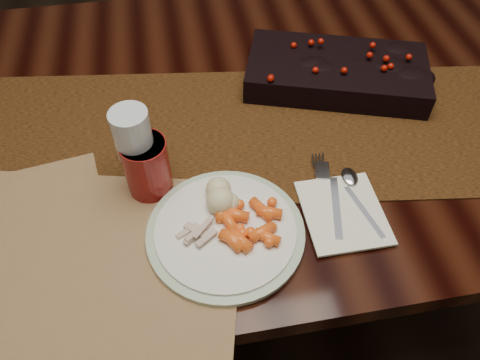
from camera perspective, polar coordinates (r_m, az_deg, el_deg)
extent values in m
plane|color=black|center=(1.62, -0.97, -11.60)|extent=(5.00, 5.00, 0.00)
cube|color=black|center=(1.30, -1.18, -3.70)|extent=(1.80, 1.00, 0.75)
cube|color=black|center=(0.97, -3.82, 5.97)|extent=(1.92, 0.64, 0.00)
cube|color=brown|center=(0.81, -17.84, -9.28)|extent=(0.56, 0.46, 0.00)
cylinder|color=white|center=(0.80, -1.78, -6.29)|extent=(0.34, 0.34, 0.01)
cube|color=white|center=(0.84, 12.45, -3.87)|extent=(0.14, 0.16, 0.01)
cylinder|color=maroon|center=(0.84, -11.28, 1.64)|extent=(0.10, 0.10, 0.11)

